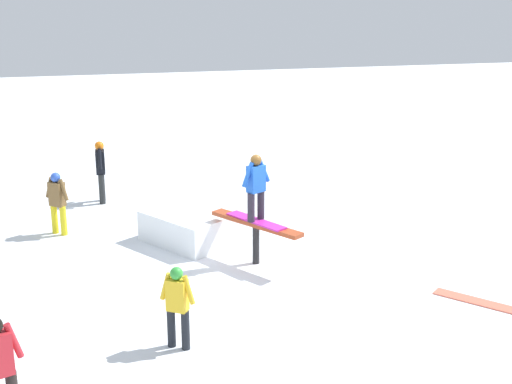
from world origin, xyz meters
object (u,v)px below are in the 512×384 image
rail_feature (256,228)px  bystander_black (101,168)px  main_rider_on_rail (256,189)px  loose_snowboard_coral (478,301)px  bystander_brown (57,200)px  bystander_yellow (178,303)px

rail_feature → bystander_black: (-4.81, -2.82, 0.15)m
main_rider_on_rail → loose_snowboard_coral: bearing=21.5°
rail_feature → bystander_brown: bystander_brown is taller
rail_feature → bystander_brown: (-2.65, -3.82, 0.06)m
main_rider_on_rail → bystander_brown: size_ratio=0.98×
rail_feature → loose_snowboard_coral: rail_feature is taller
main_rider_on_rail → bystander_brown: (-2.65, -3.82, -0.75)m
main_rider_on_rail → loose_snowboard_coral: main_rider_on_rail is taller
bystander_yellow → bystander_black: bearing=130.7°
bystander_black → bystander_yellow: bearing=8.9°
main_rider_on_rail → bystander_black: size_ratio=0.88×
rail_feature → bystander_yellow: size_ratio=1.49×
loose_snowboard_coral → bystander_black: bearing=178.6°
main_rider_on_rail → bystander_brown: 4.70m
main_rider_on_rail → bystander_yellow: bearing=-63.1°
bystander_yellow → loose_snowboard_coral: (-0.36, 5.28, -0.73)m
bystander_black → rail_feature: bearing=32.8°
rail_feature → loose_snowboard_coral: size_ratio=1.28×
main_rider_on_rail → bystander_black: bearing=-179.9°
loose_snowboard_coral → bystander_brown: bearing=-167.5°
main_rider_on_rail → bystander_black: main_rider_on_rail is taller
bystander_brown → bystander_yellow: (5.64, 1.88, -0.04)m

